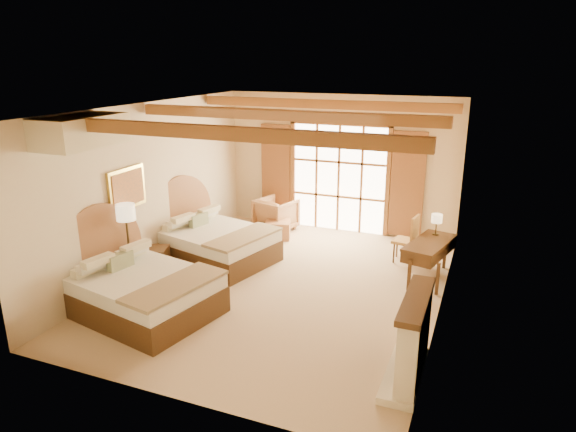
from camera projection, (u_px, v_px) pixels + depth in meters
The scene contains 19 objects.
floor at pixel (283, 285), 9.38m from camera, with size 7.00×7.00×0.00m, color tan.
wall_back at pixel (340, 164), 12.01m from camera, with size 5.50×5.50×0.00m, color beige.
wall_left at pixel (151, 187), 9.88m from camera, with size 7.00×7.00×0.00m, color beige.
wall_right at pixel (447, 219), 7.93m from camera, with size 7.00×7.00×0.00m, color beige.
ceiling at pixel (283, 108), 8.43m from camera, with size 7.00×7.00×0.00m, color #B56D37.
ceiling_beams at pixel (283, 115), 8.46m from camera, with size 5.39×4.60×0.18m, color brown, non-canonical shape.
french_doors at pixel (339, 179), 12.06m from camera, with size 3.95×0.08×2.60m.
fireplace at pixel (412, 343), 6.53m from camera, with size 0.46×1.40×1.16m.
painting at pixel (127, 189), 9.16m from camera, with size 0.06×0.95×0.75m.
canopy_valance at pixel (82, 131), 7.58m from camera, with size 0.70×1.40×0.45m, color beige.
bed_near at pixel (135, 287), 8.31m from camera, with size 2.54×2.09×1.46m.
bed_far at pixel (210, 239), 10.48m from camera, with size 2.54×2.12×1.43m.
nightstand at pixel (156, 261), 9.80m from camera, with size 0.45×0.45×0.54m, color #483212.
floor_lamp at pixel (126, 218), 8.90m from camera, with size 0.33×0.33×1.57m.
armchair at pixel (276, 214), 12.28m from camera, with size 0.83×0.85×0.78m, color #A26F44.
ottoman at pixel (278, 229), 11.82m from camera, with size 0.55×0.55×0.40m, color #9D6141.
desk at pixel (428, 259), 9.57m from camera, with size 0.90×1.47×0.74m.
desk_chair at pixel (405, 247), 10.41m from camera, with size 0.50×0.50×0.99m.
desk_lamp at pixel (437, 219), 9.74m from camera, with size 0.20×0.20×0.41m.
Camera 1 is at (3.27, -7.93, 4.01)m, focal length 32.00 mm.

